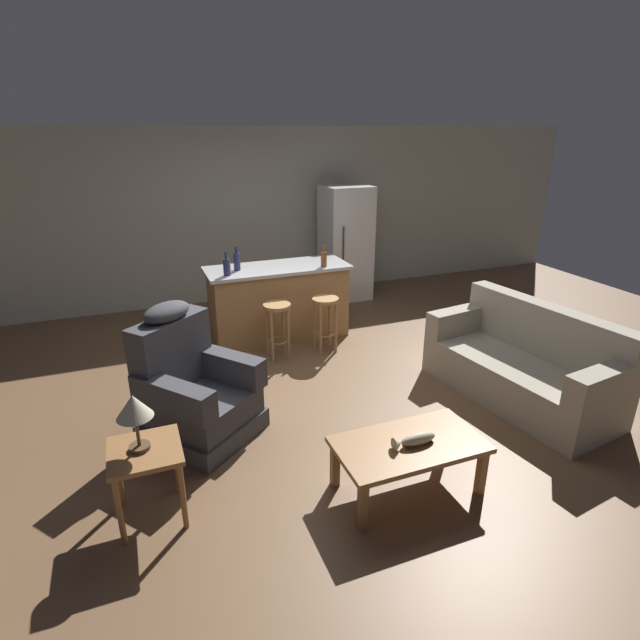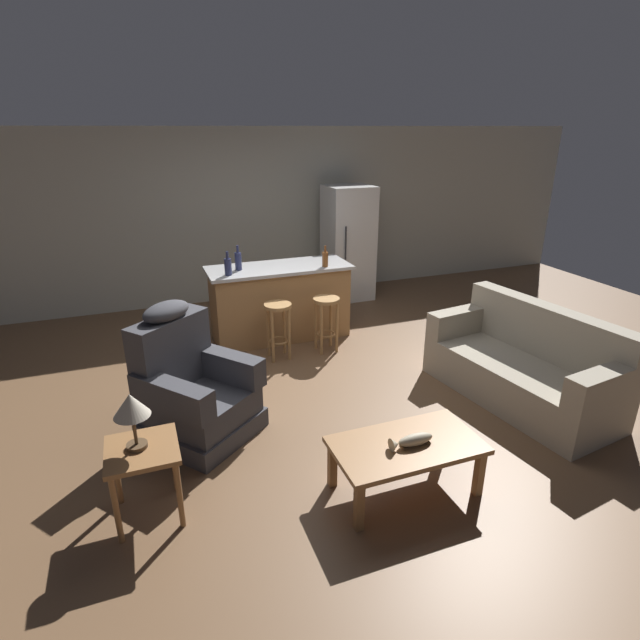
{
  "view_description": "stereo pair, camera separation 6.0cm",
  "coord_description": "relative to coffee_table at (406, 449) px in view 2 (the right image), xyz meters",
  "views": [
    {
      "loc": [
        -1.72,
        -4.5,
        2.58
      ],
      "look_at": [
        0.01,
        -0.1,
        0.75
      ],
      "focal_mm": 28.0,
      "sensor_mm": 36.0,
      "label": 1
    },
    {
      "loc": [
        -1.67,
        -4.52,
        2.58
      ],
      "look_at": [
        0.01,
        -0.1,
        0.75
      ],
      "focal_mm": 28.0,
      "sensor_mm": 36.0,
      "label": 2
    }
  ],
  "objects": [
    {
      "name": "kitchen_island",
      "position": [
        -0.02,
        3.22,
        0.11
      ],
      "size": [
        1.8,
        0.7,
        0.95
      ],
      "color": "#9E7042",
      "rests_on": "ground_plane"
    },
    {
      "name": "refrigerator",
      "position": [
        1.46,
        4.42,
        0.52
      ],
      "size": [
        0.7,
        0.69,
        1.76
      ],
      "color": "white",
      "rests_on": "ground_plane"
    },
    {
      "name": "recliner_near_lamp",
      "position": [
        -1.37,
        1.36,
        0.06
      ],
      "size": [
        1.18,
        1.18,
        1.2
      ],
      "rotation": [
        0.0,
        0.0,
        -0.9
      ],
      "color": "#3D3D42",
      "rests_on": "ground_plane"
    },
    {
      "name": "bottle_short_amber",
      "position": [
        0.52,
        3.0,
        0.69
      ],
      "size": [
        0.08,
        0.08,
        0.26
      ],
      "color": "brown",
      "rests_on": "kitchen_island"
    },
    {
      "name": "bar_stool_left",
      "position": [
        -0.22,
        2.59,
        0.11
      ],
      "size": [
        0.32,
        0.32,
        0.68
      ],
      "color": "#A87A47",
      "rests_on": "ground_plane"
    },
    {
      "name": "fish_figurine",
      "position": [
        0.01,
        -0.04,
        0.1
      ],
      "size": [
        0.34,
        0.1,
        0.1
      ],
      "color": "#4C3823",
      "rests_on": "coffee_table"
    },
    {
      "name": "bottle_tall_green",
      "position": [
        -0.52,
        3.23,
        0.7
      ],
      "size": [
        0.08,
        0.08,
        0.3
      ],
      "color": "#23284C",
      "rests_on": "kitchen_island"
    },
    {
      "name": "bar_stool_right",
      "position": [
        0.38,
        2.59,
        0.11
      ],
      "size": [
        0.32,
        0.32,
        0.68
      ],
      "color": "#A87A47",
      "rests_on": "ground_plane"
    },
    {
      "name": "coffee_table",
      "position": [
        0.0,
        0.0,
        0.0
      ],
      "size": [
        1.1,
        0.6,
        0.42
      ],
      "color": "olive",
      "rests_on": "ground_plane"
    },
    {
      "name": "bottle_wine_dark",
      "position": [
        -0.69,
        3.04,
        0.69
      ],
      "size": [
        0.09,
        0.09,
        0.28
      ],
      "color": "#23284C",
      "rests_on": "kitchen_island"
    },
    {
      "name": "couch",
      "position": [
        1.81,
        0.81,
        -0.02
      ],
      "size": [
        1.09,
        2.0,
        0.94
      ],
      "rotation": [
        0.0,
        0.0,
        3.28
      ],
      "color": "#9E937F",
      "rests_on": "ground_plane"
    },
    {
      "name": "table_lamp",
      "position": [
        -1.84,
        0.43,
        0.5
      ],
      "size": [
        0.24,
        0.24,
        0.41
      ],
      "color": "#4C3823",
      "rests_on": "end_table"
    },
    {
      "name": "end_table",
      "position": [
        -1.82,
        0.42,
        0.1
      ],
      "size": [
        0.48,
        0.48,
        0.56
      ],
      "color": "olive",
      "rests_on": "ground_plane"
    },
    {
      "name": "back_wall",
      "position": [
        -0.02,
        4.99,
        0.94
      ],
      "size": [
        12.0,
        0.05,
        2.6
      ],
      "color": "#B2B2A3",
      "rests_on": "ground_plane"
    },
    {
      "name": "ground_plane",
      "position": [
        -0.02,
        1.87,
        -0.36
      ],
      "size": [
        12.0,
        12.0,
        0.0
      ],
      "color": "brown"
    }
  ]
}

